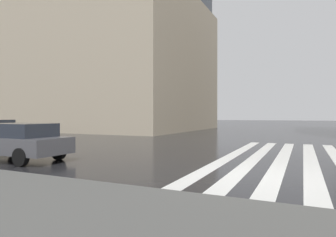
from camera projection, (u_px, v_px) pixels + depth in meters
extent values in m
plane|color=black|center=(260.00, 176.00, 8.16)|extent=(220.00, 220.00, 0.00)
cube|color=silver|center=(310.00, 159.00, 11.20)|extent=(13.00, 0.50, 0.01)
cube|color=silver|center=(283.00, 158.00, 11.63)|extent=(13.00, 0.50, 0.01)
cube|color=silver|center=(257.00, 156.00, 12.05)|extent=(13.00, 0.50, 0.01)
cube|color=silver|center=(233.00, 155.00, 12.47)|extent=(13.00, 0.50, 0.01)
cube|color=tan|center=(104.00, 69.00, 37.78)|extent=(19.56, 24.82, 15.54)
cylinder|color=black|center=(18.00, 134.00, 21.59)|extent=(0.20, 0.62, 0.62)
cube|color=#4C4C51|center=(17.00, 144.00, 10.92)|extent=(1.75, 4.10, 0.60)
cube|color=#232833|center=(20.00, 130.00, 10.85)|extent=(1.54, 2.46, 0.50)
cylinder|color=black|center=(14.00, 149.00, 12.20)|extent=(0.20, 0.62, 0.62)
cylinder|color=black|center=(21.00, 157.00, 9.65)|extent=(0.20, 0.62, 0.62)
cylinder|color=black|center=(59.00, 152.00, 11.14)|extent=(0.20, 0.62, 0.62)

